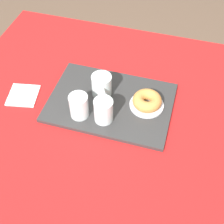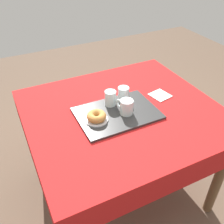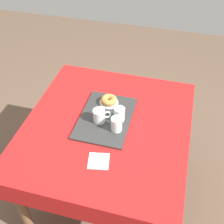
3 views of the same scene
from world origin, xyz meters
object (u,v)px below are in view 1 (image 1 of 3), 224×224
object	(u,v)px
tea_mug_left	(102,86)
donut_plate_left	(147,105)
paper_napkin	(23,95)
water_glass_near	(104,111)
dining_table	(97,122)
water_glass_far	(79,107)
serving_tray	(111,102)
sugar_donut_left	(147,101)

from	to	relation	value
tea_mug_left	donut_plate_left	world-z (taller)	tea_mug_left
tea_mug_left	paper_napkin	world-z (taller)	tea_mug_left
water_glass_near	donut_plate_left	distance (m)	0.18
dining_table	water_glass_far	world-z (taller)	water_glass_far
donut_plate_left	paper_napkin	bearing A→B (deg)	8.54
tea_mug_left	donut_plate_left	distance (m)	0.19
donut_plate_left	paper_napkin	world-z (taller)	donut_plate_left
water_glass_far	donut_plate_left	xyz separation A→B (m)	(-0.23, -0.11, -0.04)
serving_tray	water_glass_far	xyz separation A→B (m)	(0.09, 0.10, 0.05)
donut_plate_left	sugar_donut_left	size ratio (longest dim) A/B	1.18
serving_tray	water_glass_far	distance (m)	0.14
dining_table	paper_napkin	distance (m)	0.32
water_glass_near	sugar_donut_left	xyz separation A→B (m)	(-0.14, -0.11, -0.01)
serving_tray	water_glass_far	size ratio (longest dim) A/B	5.04
tea_mug_left	paper_napkin	distance (m)	0.32
paper_napkin	sugar_donut_left	bearing A→B (deg)	-171.46
water_glass_near	serving_tray	bearing A→B (deg)	-89.53
paper_napkin	water_glass_near	bearing A→B (deg)	174.38
serving_tray	dining_table	bearing A→B (deg)	22.61
serving_tray	donut_plate_left	xyz separation A→B (m)	(-0.14, -0.02, 0.01)
donut_plate_left	dining_table	bearing A→B (deg)	11.20
serving_tray	water_glass_near	size ratio (longest dim) A/B	5.04
serving_tray	tea_mug_left	bearing A→B (deg)	-33.36
water_glass_far	donut_plate_left	bearing A→B (deg)	-154.15
donut_plate_left	sugar_donut_left	distance (m)	0.03
water_glass_far	donut_plate_left	world-z (taller)	water_glass_far
tea_mug_left	water_glass_far	world-z (taller)	water_glass_far
paper_napkin	dining_table	bearing A→B (deg)	-173.20
serving_tray	water_glass_near	bearing A→B (deg)	90.47
tea_mug_left	water_glass_near	world-z (taller)	water_glass_near
dining_table	tea_mug_left	bearing A→B (deg)	-99.63
sugar_donut_left	water_glass_far	bearing A→B (deg)	25.85
water_glass_far	paper_napkin	distance (m)	0.27
water_glass_near	sugar_donut_left	bearing A→B (deg)	-142.19
tea_mug_left	paper_napkin	xyz separation A→B (m)	(0.31, 0.09, -0.05)
serving_tray	sugar_donut_left	bearing A→B (deg)	-173.37
water_glass_near	donut_plate_left	size ratio (longest dim) A/B	0.72
water_glass_far	donut_plate_left	distance (m)	0.26
dining_table	sugar_donut_left	bearing A→B (deg)	-168.80
dining_table	water_glass_far	bearing A→B (deg)	62.03
dining_table	serving_tray	world-z (taller)	serving_tray
water_glass_near	water_glass_far	bearing A→B (deg)	2.66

